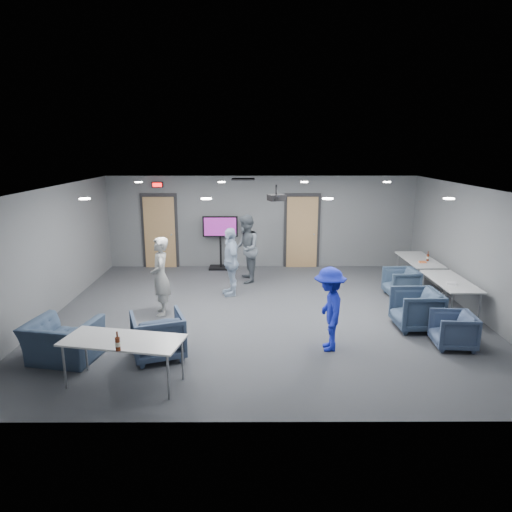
{
  "coord_description": "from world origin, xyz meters",
  "views": [
    {
      "loc": [
        -0.21,
        -9.31,
        3.52
      ],
      "look_at": [
        -0.17,
        0.34,
        1.2
      ],
      "focal_mm": 32.0,
      "sensor_mm": 36.0,
      "label": 1
    }
  ],
  "objects_px": {
    "chair_front_a": "(158,335)",
    "tv_stand": "(220,239)",
    "person_d": "(329,309)",
    "table_right_a": "(419,261)",
    "person_c": "(231,262)",
    "projector": "(276,197)",
    "table_right_b": "(450,282)",
    "chair_front_b": "(63,341)",
    "person_b": "(246,249)",
    "table_front_left": "(123,342)",
    "chair_right_b": "(416,310)",
    "chair_right_c": "(453,330)",
    "bottle_front": "(118,344)",
    "person_a": "(160,276)",
    "bottle_right": "(428,257)",
    "chair_right_a": "(401,283)"
  },
  "relations": [
    {
      "from": "chair_front_a",
      "to": "tv_stand",
      "type": "bearing_deg",
      "value": -116.4
    },
    {
      "from": "person_d",
      "to": "table_right_a",
      "type": "xyz_separation_m",
      "value": [
        2.9,
        3.72,
        -0.07
      ]
    },
    {
      "from": "person_c",
      "to": "projector",
      "type": "height_order",
      "value": "projector"
    },
    {
      "from": "person_d",
      "to": "table_right_b",
      "type": "bearing_deg",
      "value": 123.73
    },
    {
      "from": "person_d",
      "to": "chair_front_b",
      "type": "xyz_separation_m",
      "value": [
        -4.52,
        -0.44,
        -0.4
      ]
    },
    {
      "from": "person_b",
      "to": "table_front_left",
      "type": "relative_size",
      "value": 0.95
    },
    {
      "from": "person_c",
      "to": "table_right_b",
      "type": "relative_size",
      "value": 0.96
    },
    {
      "from": "person_b",
      "to": "chair_front_a",
      "type": "height_order",
      "value": "person_b"
    },
    {
      "from": "chair_front_a",
      "to": "tv_stand",
      "type": "relative_size",
      "value": 0.55
    },
    {
      "from": "chair_right_b",
      "to": "chair_right_c",
      "type": "distance_m",
      "value": 0.94
    },
    {
      "from": "chair_right_b",
      "to": "bottle_front",
      "type": "relative_size",
      "value": 3.04
    },
    {
      "from": "chair_right_c",
      "to": "chair_right_b",
      "type": "bearing_deg",
      "value": -152.78
    },
    {
      "from": "chair_front_b",
      "to": "bottle_front",
      "type": "relative_size",
      "value": 3.82
    },
    {
      "from": "bottle_front",
      "to": "table_right_b",
      "type": "bearing_deg",
      "value": 29.25
    },
    {
      "from": "person_a",
      "to": "chair_right_c",
      "type": "height_order",
      "value": "person_a"
    },
    {
      "from": "bottle_right",
      "to": "tv_stand",
      "type": "distance_m",
      "value": 5.7
    },
    {
      "from": "chair_right_c",
      "to": "chair_right_a",
      "type": "bearing_deg",
      "value": -175.2
    },
    {
      "from": "chair_right_b",
      "to": "tv_stand",
      "type": "xyz_separation_m",
      "value": [
        -4.18,
        4.58,
        0.49
      ]
    },
    {
      "from": "chair_right_c",
      "to": "table_right_a",
      "type": "relative_size",
      "value": 0.4
    },
    {
      "from": "tv_stand",
      "to": "bottle_right",
      "type": "bearing_deg",
      "value": -20.56
    },
    {
      "from": "tv_stand",
      "to": "projector",
      "type": "xyz_separation_m",
      "value": [
        1.49,
        -2.78,
        1.52
      ]
    },
    {
      "from": "table_front_left",
      "to": "tv_stand",
      "type": "height_order",
      "value": "tv_stand"
    },
    {
      "from": "person_d",
      "to": "chair_right_a",
      "type": "height_order",
      "value": "person_d"
    },
    {
      "from": "table_right_a",
      "to": "chair_right_c",
      "type": "bearing_deg",
      "value": 169.88
    },
    {
      "from": "table_right_b",
      "to": "bottle_front",
      "type": "bearing_deg",
      "value": 119.25
    },
    {
      "from": "chair_right_c",
      "to": "table_right_a",
      "type": "height_order",
      "value": "table_right_a"
    },
    {
      "from": "table_right_a",
      "to": "bottle_front",
      "type": "bearing_deg",
      "value": 131.04
    },
    {
      "from": "person_c",
      "to": "chair_front_b",
      "type": "height_order",
      "value": "person_c"
    },
    {
      "from": "chair_right_c",
      "to": "bottle_front",
      "type": "relative_size",
      "value": 2.48
    },
    {
      "from": "chair_right_c",
      "to": "table_right_a",
      "type": "xyz_separation_m",
      "value": [
        0.65,
        3.64,
        0.36
      ]
    },
    {
      "from": "table_right_a",
      "to": "table_right_b",
      "type": "relative_size",
      "value": 1.02
    },
    {
      "from": "chair_front_a",
      "to": "table_front_left",
      "type": "relative_size",
      "value": 0.45
    },
    {
      "from": "person_a",
      "to": "table_right_a",
      "type": "distance_m",
      "value": 6.51
    },
    {
      "from": "table_front_left",
      "to": "bottle_front",
      "type": "distance_m",
      "value": 0.42
    },
    {
      "from": "chair_right_a",
      "to": "chair_right_c",
      "type": "relative_size",
      "value": 1.05
    },
    {
      "from": "chair_front_a",
      "to": "chair_front_b",
      "type": "bearing_deg",
      "value": -14.66
    },
    {
      "from": "person_b",
      "to": "tv_stand",
      "type": "distance_m",
      "value": 1.55
    },
    {
      "from": "person_c",
      "to": "chair_right_a",
      "type": "relative_size",
      "value": 2.23
    },
    {
      "from": "person_d",
      "to": "table_front_left",
      "type": "bearing_deg",
      "value": -67.82
    },
    {
      "from": "table_front_left",
      "to": "projector",
      "type": "relative_size",
      "value": 4.5
    },
    {
      "from": "table_right_b",
      "to": "person_c",
      "type": "bearing_deg",
      "value": 75.17
    },
    {
      "from": "chair_right_b",
      "to": "table_right_b",
      "type": "height_order",
      "value": "chair_right_b"
    },
    {
      "from": "person_a",
      "to": "projector",
      "type": "bearing_deg",
      "value": 98.9
    },
    {
      "from": "chair_right_a",
      "to": "chair_front_a",
      "type": "height_order",
      "value": "chair_front_a"
    },
    {
      "from": "chair_right_b",
      "to": "bottle_right",
      "type": "xyz_separation_m",
      "value": [
        1.15,
        2.58,
        0.43
      ]
    },
    {
      "from": "bottle_front",
      "to": "tv_stand",
      "type": "height_order",
      "value": "tv_stand"
    },
    {
      "from": "table_right_a",
      "to": "bottle_front",
      "type": "distance_m",
      "value": 8.12
    },
    {
      "from": "person_c",
      "to": "chair_right_c",
      "type": "distance_m",
      "value": 5.13
    },
    {
      "from": "chair_right_b",
      "to": "person_d",
      "type": "bearing_deg",
      "value": -64.92
    },
    {
      "from": "person_a",
      "to": "chair_right_c",
      "type": "xyz_separation_m",
      "value": [
        5.55,
        -1.69,
        -0.52
      ]
    }
  ]
}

